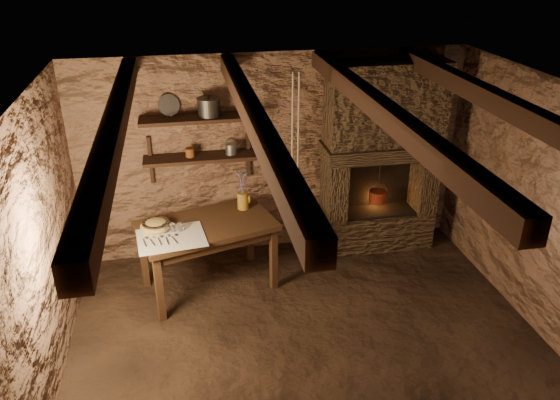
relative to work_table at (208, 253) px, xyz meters
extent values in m
plane|color=black|center=(0.86, -1.23, -0.43)|extent=(4.50, 4.50, 0.00)
cube|color=brown|center=(0.86, 0.77, 0.77)|extent=(4.50, 0.04, 2.40)
cube|color=brown|center=(-1.39, -1.23, 0.77)|extent=(0.04, 4.00, 2.40)
cube|color=brown|center=(3.11, -1.23, 0.77)|extent=(0.04, 4.00, 2.40)
cube|color=black|center=(0.86, -1.23, 1.97)|extent=(4.50, 4.00, 0.04)
cube|color=black|center=(-0.64, -1.23, 1.88)|extent=(0.14, 3.95, 0.16)
cube|color=black|center=(0.36, -1.23, 1.88)|extent=(0.14, 3.95, 0.16)
cube|color=black|center=(1.36, -1.23, 1.88)|extent=(0.14, 3.95, 0.16)
cube|color=black|center=(2.36, -1.23, 1.88)|extent=(0.14, 3.95, 0.16)
cube|color=black|center=(0.01, 0.61, 0.87)|extent=(1.25, 0.30, 0.04)
cube|color=black|center=(0.01, 0.61, 1.32)|extent=(1.25, 0.30, 0.04)
cube|color=#35261A|center=(2.11, 0.54, -0.20)|extent=(1.35, 0.45, 0.45)
cube|color=#35261A|center=(1.55, 0.54, 0.40)|extent=(0.23, 0.45, 0.75)
cube|color=#35261A|center=(2.67, 0.54, 0.40)|extent=(0.23, 0.45, 0.75)
cube|color=#35261A|center=(2.11, 0.51, 0.85)|extent=(1.43, 0.51, 0.16)
cube|color=#35261A|center=(2.11, 0.54, 1.40)|extent=(1.35, 0.45, 0.94)
cube|color=black|center=(2.11, 0.73, 0.40)|extent=(0.90, 0.06, 0.75)
cube|color=#301D11|center=(0.00, 0.00, 0.34)|extent=(1.56, 1.14, 0.06)
cube|color=#301D11|center=(0.00, 0.00, 0.25)|extent=(1.41, 1.00, 0.10)
cube|color=beige|center=(-0.36, -0.25, 0.37)|extent=(0.72, 0.61, 0.01)
cylinder|color=#9E6E1E|center=(0.43, 0.27, 0.46)|extent=(0.14, 0.14, 0.19)
torus|color=#9E6E1E|center=(0.50, 0.27, 0.48)|extent=(0.02, 0.11, 0.11)
ellipsoid|color=#A98949|center=(-0.51, -0.03, 0.41)|extent=(0.34, 0.34, 0.11)
cylinder|color=#2C2927|center=(0.13, 0.61, 1.43)|extent=(0.27, 0.27, 0.18)
cylinder|color=gray|center=(-0.29, 0.71, 1.46)|extent=(0.25, 0.17, 0.23)
cylinder|color=#622F13|center=(-0.10, 0.61, 0.94)|extent=(0.12, 0.12, 0.10)
cylinder|color=maroon|center=(2.08, 0.49, 0.26)|extent=(0.22, 0.22, 0.14)
torus|color=#2C2927|center=(2.08, 0.49, 0.35)|extent=(0.23, 0.01, 0.23)
cylinder|color=#2C2927|center=(2.08, 0.49, 0.51)|extent=(0.01, 0.01, 0.44)
camera|label=1|loc=(-0.18, -5.10, 3.10)|focal=35.00mm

